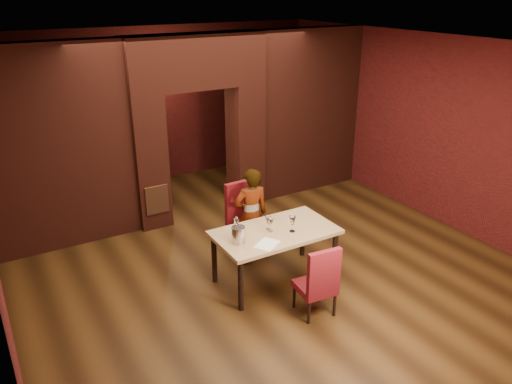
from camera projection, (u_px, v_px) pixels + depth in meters
floor at (256, 257)px, 7.78m from camera, size 8.00×8.00×0.00m
ceiling at (256, 45)px, 6.55m from camera, size 7.00×8.00×0.04m
wall_back at (158, 106)px, 10.34m from camera, size 7.00×0.04×3.20m
wall_front at (511, 300)px, 3.99m from camera, size 7.00×0.04×3.20m
wall_right at (426, 127)px, 8.81m from camera, size 0.04×8.00×3.20m
pillar_left at (148, 162)px, 8.48m from camera, size 0.55×0.55×2.30m
pillar_right at (245, 145)px, 9.37m from camera, size 0.55×0.55×2.30m
lintel at (195, 61)px, 8.31m from camera, size 2.45×0.55×0.90m
wing_wall_left at (57, 149)px, 7.64m from camera, size 2.28×0.35×3.20m
wing_wall_right at (307, 112)px, 9.86m from camera, size 2.28×0.35×3.20m
vent_panel at (157, 200)px, 8.47m from camera, size 0.40×0.03×0.50m
rear_door at (143, 135)px, 10.31m from camera, size 0.90×0.08×2.10m
rear_door_frame at (143, 136)px, 10.28m from camera, size 1.02×0.04×2.22m
dining_table at (275, 256)px, 7.04m from camera, size 1.70×0.96×0.79m
chair_far at (249, 221)px, 7.64m from camera, size 0.56×0.56×1.16m
chair_near at (315, 279)px, 6.31m from camera, size 0.49×0.49×0.99m
person_seated at (251, 215)px, 7.49m from camera, size 0.58×0.42×1.47m
wine_glass_a at (271, 225)px, 6.84m from camera, size 0.08×0.08×0.19m
wine_glass_b at (268, 223)px, 6.89m from camera, size 0.08×0.08×0.20m
wine_glass_c at (292, 224)px, 6.82m from camera, size 0.09×0.09×0.23m
tasting_sheet at (267, 244)px, 6.53m from camera, size 0.40×0.37×0.00m
wine_bucket at (238, 235)px, 6.54m from camera, size 0.18×0.18×0.22m
water_bottle at (236, 226)px, 6.71m from camera, size 0.06×0.06×0.27m
potted_plant at (294, 229)px, 8.21m from camera, size 0.50×0.48×0.43m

